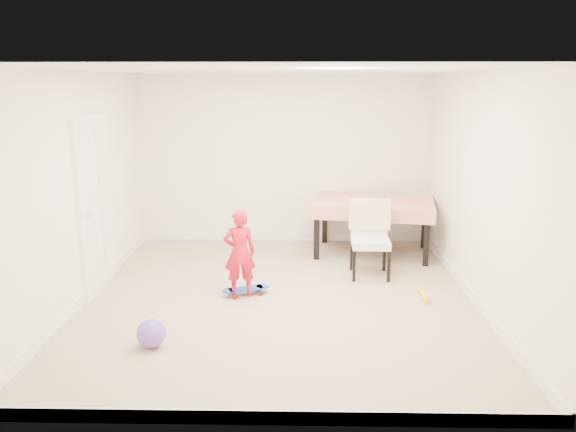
{
  "coord_description": "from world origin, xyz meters",
  "views": [
    {
      "loc": [
        0.23,
        -6.17,
        2.48
      ],
      "look_at": [
        0.1,
        0.2,
        0.95
      ],
      "focal_mm": 35.0,
      "sensor_mm": 36.0,
      "label": 1
    }
  ],
  "objects_px": {
    "balloon": "(151,334)",
    "dining_chair": "(370,240)",
    "dining_table": "(372,227)",
    "child": "(240,255)",
    "skateboard": "(246,291)"
  },
  "relations": [
    {
      "from": "dining_table",
      "to": "balloon",
      "type": "height_order",
      "value": "dining_table"
    },
    {
      "from": "dining_table",
      "to": "child",
      "type": "bearing_deg",
      "value": -124.96
    },
    {
      "from": "dining_table",
      "to": "skateboard",
      "type": "bearing_deg",
      "value": -124.9
    },
    {
      "from": "dining_table",
      "to": "child",
      "type": "relative_size",
      "value": 1.68
    },
    {
      "from": "dining_table",
      "to": "child",
      "type": "distance_m",
      "value": 2.5
    },
    {
      "from": "dining_table",
      "to": "skateboard",
      "type": "height_order",
      "value": "dining_table"
    },
    {
      "from": "dining_table",
      "to": "dining_chair",
      "type": "distance_m",
      "value": 1.02
    },
    {
      "from": "dining_table",
      "to": "dining_chair",
      "type": "relative_size",
      "value": 1.74
    },
    {
      "from": "child",
      "to": "balloon",
      "type": "distance_m",
      "value": 1.54
    },
    {
      "from": "dining_chair",
      "to": "skateboard",
      "type": "distance_m",
      "value": 1.76
    },
    {
      "from": "dining_chair",
      "to": "child",
      "type": "height_order",
      "value": "child"
    },
    {
      "from": "balloon",
      "to": "dining_chair",
      "type": "bearing_deg",
      "value": 41.73
    },
    {
      "from": "dining_table",
      "to": "skateboard",
      "type": "xyz_separation_m",
      "value": [
        -1.71,
        -1.71,
        -0.36
      ]
    },
    {
      "from": "skateboard",
      "to": "child",
      "type": "bearing_deg",
      "value": -157.76
    },
    {
      "from": "dining_table",
      "to": "balloon",
      "type": "relative_size",
      "value": 6.13
    }
  ]
}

